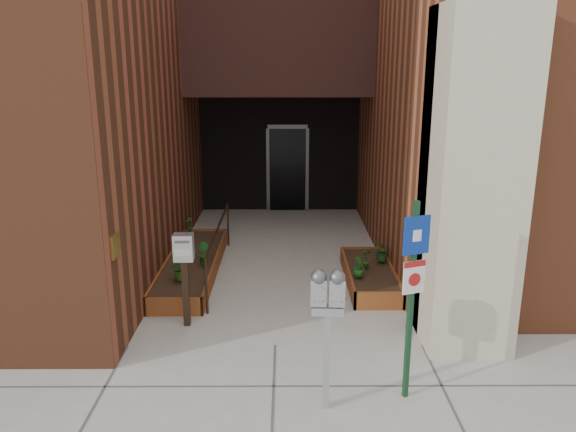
{
  "coord_description": "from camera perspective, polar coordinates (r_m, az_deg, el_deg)",
  "views": [
    {
      "loc": [
        0.14,
        -6.87,
        3.72
      ],
      "look_at": [
        0.18,
        1.8,
        1.33
      ],
      "focal_mm": 35.0,
      "sensor_mm": 36.0,
      "label": 1
    }
  ],
  "objects": [
    {
      "name": "shrub_left_b",
      "position": [
        9.91,
        -8.62,
        -3.76
      ],
      "size": [
        0.3,
        0.3,
        0.38
      ],
      "primitive_type": "imported",
      "rotation": [
        0.0,
        0.0,
        2.23
      ],
      "color": "#175219",
      "rests_on": "planter_left"
    },
    {
      "name": "parking_meter",
      "position": [
        6.0,
        4.05,
        -8.76
      ],
      "size": [
        0.37,
        0.18,
        1.64
      ],
      "color": "#9B9B9D",
      "rests_on": "ground"
    },
    {
      "name": "sign_post",
      "position": [
        6.26,
        12.56,
        -6.47
      ],
      "size": [
        0.3,
        0.13,
        2.32
      ],
      "color": "#163D20",
      "rests_on": "ground"
    },
    {
      "name": "ground",
      "position": [
        7.82,
        -1.33,
        -13.0
      ],
      "size": [
        80.0,
        80.0,
        0.0
      ],
      "primitive_type": "plane",
      "color": "#9E9991",
      "rests_on": "ground"
    },
    {
      "name": "planter_right",
      "position": [
        9.86,
        8.28,
        -6.07
      ],
      "size": [
        0.8,
        2.2,
        0.3
      ],
      "color": "maroon",
      "rests_on": "ground"
    },
    {
      "name": "architecture",
      "position": [
        13.83,
        -1.73,
        20.65
      ],
      "size": [
        20.0,
        14.6,
        10.0
      ],
      "color": "brown",
      "rests_on": "ground"
    },
    {
      "name": "shrub_right_c",
      "position": [
        10.06,
        9.53,
        -3.59
      ],
      "size": [
        0.43,
        0.43,
        0.36
      ],
      "primitive_type": "imported",
      "rotation": [
        0.0,
        0.0,
        4.26
      ],
      "color": "#1F4E16",
      "rests_on": "planter_right"
    },
    {
      "name": "planter_left",
      "position": [
        10.36,
        -9.7,
        -5.06
      ],
      "size": [
        0.9,
        3.6,
        0.3
      ],
      "color": "maroon",
      "rests_on": "ground"
    },
    {
      "name": "shrub_right_a",
      "position": [
        9.31,
        7.22,
        -5.15
      ],
      "size": [
        0.26,
        0.26,
        0.34
      ],
      "primitive_type": "imported",
      "rotation": [
        0.0,
        0.0,
        1.07
      ],
      "color": "#195418",
      "rests_on": "planter_right"
    },
    {
      "name": "payment_dropbox",
      "position": [
        8.1,
        -10.51,
        -4.45
      ],
      "size": [
        0.28,
        0.22,
        1.39
      ],
      "color": "black",
      "rests_on": "ground"
    },
    {
      "name": "handrail",
      "position": [
        10.05,
        -7.09,
        -1.91
      ],
      "size": [
        0.04,
        3.34,
        0.9
      ],
      "color": "black",
      "rests_on": "ground"
    },
    {
      "name": "shrub_left_c",
      "position": [
        10.29,
        -9.81,
        -3.24
      ],
      "size": [
        0.26,
        0.26,
        0.33
      ],
      "primitive_type": "imported",
      "rotation": [
        0.0,
        0.0,
        3.86
      ],
      "color": "#1A5E21",
      "rests_on": "planter_left"
    },
    {
      "name": "shrub_left_d",
      "position": [
        11.81,
        -9.97,
        -0.82
      ],
      "size": [
        0.24,
        0.24,
        0.33
      ],
      "primitive_type": "imported",
      "rotation": [
        0.0,
        0.0,
        5.29
      ],
      "color": "#1B601C",
      "rests_on": "planter_left"
    },
    {
      "name": "shrub_left_a",
      "position": [
        9.28,
        -10.83,
        -5.23
      ],
      "size": [
        0.46,
        0.46,
        0.38
      ],
      "primitive_type": "imported",
      "rotation": [
        0.0,
        0.0,
        0.5
      ],
      "color": "#235217",
      "rests_on": "planter_left"
    },
    {
      "name": "shrub_right_b",
      "position": [
        9.72,
        7.99,
        -4.24
      ],
      "size": [
        0.19,
        0.19,
        0.35
      ],
      "primitive_type": "imported",
      "rotation": [
        0.0,
        0.0,
        3.2
      ],
      "color": "#235718",
      "rests_on": "planter_right"
    }
  ]
}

